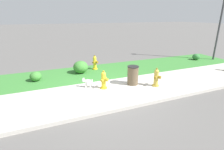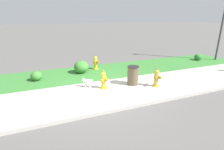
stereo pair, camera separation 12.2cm
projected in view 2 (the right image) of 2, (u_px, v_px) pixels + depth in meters
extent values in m
plane|color=#5B5956|center=(104.00, 93.00, 6.43)|extent=(120.00, 120.00, 0.00)
cube|color=#BCB7AD|center=(104.00, 93.00, 6.43)|extent=(18.00, 2.48, 0.01)
cube|color=#387A33|center=(87.00, 73.00, 8.67)|extent=(18.00, 2.61, 0.01)
cube|color=#BCB7AD|center=(118.00, 109.00, 5.25)|extent=(18.00, 0.16, 0.12)
cylinder|color=yellow|center=(104.00, 88.00, 6.84)|extent=(0.27, 0.27, 0.05)
cylinder|color=yellow|center=(103.00, 81.00, 6.75)|extent=(0.17, 0.17, 0.54)
sphere|color=yellow|center=(103.00, 74.00, 6.66)|extent=(0.18, 0.18, 0.18)
cube|color=#B29323|center=(103.00, 71.00, 6.63)|extent=(0.08, 0.08, 0.06)
cylinder|color=#B29323|center=(105.00, 78.00, 6.83)|extent=(0.13, 0.13, 0.09)
cylinder|color=#B29323|center=(101.00, 80.00, 6.62)|extent=(0.13, 0.13, 0.09)
cylinder|color=#B29323|center=(106.00, 80.00, 6.66)|extent=(0.16, 0.15, 0.12)
cylinder|color=gold|center=(156.00, 86.00, 7.04)|extent=(0.28, 0.28, 0.05)
cylinder|color=gold|center=(156.00, 79.00, 6.94)|extent=(0.18, 0.18, 0.57)
sphere|color=gold|center=(157.00, 72.00, 6.84)|extent=(0.19, 0.19, 0.19)
cube|color=olive|center=(157.00, 69.00, 6.81)|extent=(0.08, 0.08, 0.06)
cylinder|color=olive|center=(157.00, 76.00, 7.02)|extent=(0.13, 0.13, 0.09)
cylinder|color=olive|center=(155.00, 78.00, 6.81)|extent=(0.13, 0.13, 0.09)
cylinder|color=olive|center=(160.00, 78.00, 6.85)|extent=(0.16, 0.15, 0.12)
cylinder|color=yellow|center=(96.00, 69.00, 9.29)|extent=(0.26, 0.26, 0.05)
cylinder|color=yellow|center=(96.00, 63.00, 9.19)|extent=(0.17, 0.17, 0.57)
sphere|color=yellow|center=(95.00, 58.00, 9.10)|extent=(0.18, 0.18, 0.18)
cube|color=olive|center=(95.00, 56.00, 9.07)|extent=(0.08, 0.08, 0.06)
cylinder|color=olive|center=(97.00, 61.00, 9.28)|extent=(0.13, 0.13, 0.09)
cylinder|color=olive|center=(94.00, 62.00, 9.06)|extent=(0.13, 0.13, 0.09)
cylinder|color=olive|center=(98.00, 62.00, 9.11)|extent=(0.16, 0.15, 0.12)
ellipsoid|color=white|center=(88.00, 81.00, 6.87)|extent=(0.35, 0.32, 0.18)
sphere|color=white|center=(84.00, 80.00, 6.91)|extent=(0.14, 0.14, 0.14)
sphere|color=black|center=(82.00, 80.00, 6.92)|extent=(0.03, 0.03, 0.03)
cone|color=white|center=(83.00, 78.00, 6.84)|extent=(0.07, 0.07, 0.06)
cone|color=white|center=(84.00, 78.00, 6.91)|extent=(0.07, 0.07, 0.06)
cylinder|color=white|center=(85.00, 86.00, 6.90)|extent=(0.05, 0.05, 0.16)
cylinder|color=white|center=(86.00, 85.00, 6.99)|extent=(0.05, 0.05, 0.16)
cylinder|color=white|center=(90.00, 86.00, 6.86)|extent=(0.05, 0.05, 0.16)
cylinder|color=white|center=(91.00, 85.00, 6.94)|extent=(0.05, 0.05, 0.16)
cylinder|color=white|center=(92.00, 81.00, 6.81)|extent=(0.04, 0.04, 0.10)
cylinder|color=#3D3D42|center=(223.00, 18.00, 10.43)|extent=(0.11, 0.11, 5.18)
cylinder|color=brown|center=(133.00, 76.00, 7.12)|extent=(0.44, 0.44, 0.75)
cylinder|color=black|center=(133.00, 67.00, 6.99)|extent=(0.46, 0.46, 0.03)
ellipsoid|color=#3D7F33|center=(36.00, 76.00, 7.63)|extent=(0.49, 0.49, 0.42)
ellipsoid|color=#3D7F33|center=(81.00, 67.00, 8.62)|extent=(0.72, 0.72, 0.61)
ellipsoid|color=#337538|center=(198.00, 57.00, 11.12)|extent=(0.46, 0.46, 0.39)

